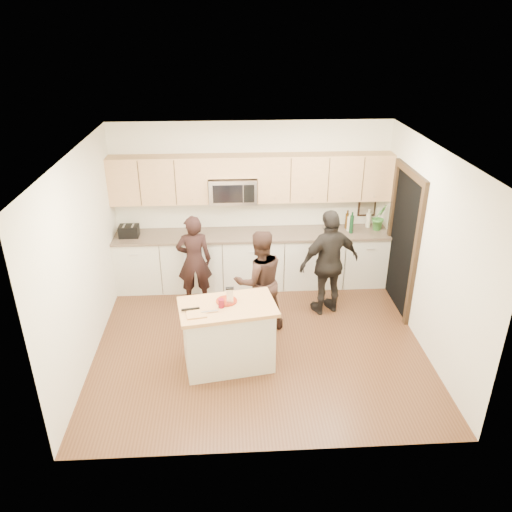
{
  "coord_description": "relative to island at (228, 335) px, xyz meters",
  "views": [
    {
      "loc": [
        -0.38,
        -5.84,
        4.14
      ],
      "look_at": [
        -0.02,
        0.35,
        1.16
      ],
      "focal_mm": 35.0,
      "sensor_mm": 36.0,
      "label": 1
    }
  ],
  "objects": [
    {
      "name": "tongs",
      "position": [
        -0.45,
        -0.11,
        0.47
      ],
      "size": [
        0.23,
        0.06,
        0.02
      ],
      "primitive_type": "cube",
      "rotation": [
        0.0,
        0.0,
        0.16
      ],
      "color": "black",
      "rests_on": "cutting_board"
    },
    {
      "name": "framed_picture",
      "position": [
        2.38,
        2.48,
        0.83
      ],
      "size": [
        0.3,
        0.03,
        0.38
      ],
      "color": "black",
      "rests_on": "ground"
    },
    {
      "name": "drink_glass",
      "position": [
        -0.07,
        -0.04,
        0.5
      ],
      "size": [
        0.08,
        0.08,
        0.11
      ],
      "primitive_type": "cylinder",
      "color": "maroon",
      "rests_on": "island"
    },
    {
      "name": "back_cabinetry",
      "position": [
        0.43,
        2.19,
        0.02
      ],
      "size": [
        4.5,
        0.66,
        0.94
      ],
      "color": "beige",
      "rests_on": "ground"
    },
    {
      "name": "upper_cabinetry",
      "position": [
        0.46,
        2.33,
        1.39
      ],
      "size": [
        4.5,
        0.33,
        0.75
      ],
      "color": "tan",
      "rests_on": "ground"
    },
    {
      "name": "woman_center",
      "position": [
        0.46,
        0.87,
        0.31
      ],
      "size": [
        0.86,
        0.74,
        1.53
      ],
      "primitive_type": "imported",
      "rotation": [
        0.0,
        0.0,
        3.38
      ],
      "color": "#301E18",
      "rests_on": "ground"
    },
    {
      "name": "box_grater",
      "position": [
        0.04,
        0.04,
        0.57
      ],
      "size": [
        0.1,
        0.05,
        0.21
      ],
      "color": "silver",
      "rests_on": "red_plate"
    },
    {
      "name": "doorway",
      "position": [
        2.66,
        1.4,
        0.7
      ],
      "size": [
        0.06,
        1.25,
        2.2
      ],
      "color": "black",
      "rests_on": "ground"
    },
    {
      "name": "dish_towel",
      "position": [
        -0.52,
        2.0,
        0.35
      ],
      "size": [
        0.34,
        0.6,
        0.48
      ],
      "color": "white",
      "rests_on": "ground"
    },
    {
      "name": "microwave",
      "position": [
        0.12,
        2.3,
        1.2
      ],
      "size": [
        0.76,
        0.41,
        0.4
      ],
      "color": "silver",
      "rests_on": "ground"
    },
    {
      "name": "red_plate",
      "position": [
        -0.01,
        0.09,
        0.45
      ],
      "size": [
        0.27,
        0.27,
        0.02
      ],
      "primitive_type": "cylinder",
      "color": "maroon",
      "rests_on": "island"
    },
    {
      "name": "island",
      "position": [
        0.0,
        0.0,
        0.0
      ],
      "size": [
        1.3,
        0.89,
        0.9
      ],
      "rotation": [
        0.0,
        0.0,
        0.16
      ],
      "color": "beige",
      "rests_on": "ground"
    },
    {
      "name": "toaster",
      "position": [
        -1.56,
        2.17,
        0.58
      ],
      "size": [
        0.31,
        0.23,
        0.19
      ],
      "color": "black",
      "rests_on": "back_cabinetry"
    },
    {
      "name": "woman_left",
      "position": [
        -0.5,
        1.62,
        0.29
      ],
      "size": [
        0.56,
        0.39,
        1.48
      ],
      "primitive_type": "imported",
      "rotation": [
        0.0,
        0.0,
        3.21
      ],
      "color": "black",
      "rests_on": "ground"
    },
    {
      "name": "orchid",
      "position": [
        2.53,
        2.22,
        0.71
      ],
      "size": [
        0.3,
        0.27,
        0.44
      ],
      "primitive_type": "imported",
      "rotation": [
        0.0,
        0.0,
        0.35
      ],
      "color": "#3A7A30",
      "rests_on": "back_cabinetry"
    },
    {
      "name": "woman_right",
      "position": [
        1.53,
        1.25,
        0.38
      ],
      "size": [
        1.05,
        0.7,
        1.66
      ],
      "primitive_type": "imported",
      "rotation": [
        0.0,
        0.0,
        3.48
      ],
      "color": "black",
      "rests_on": "ground"
    },
    {
      "name": "room_shell",
      "position": [
        0.43,
        0.5,
        1.28
      ],
      "size": [
        4.52,
        4.02,
        2.71
      ],
      "color": "beige",
      "rests_on": "ground"
    },
    {
      "name": "cutting_board",
      "position": [
        -0.37,
        -0.2,
        0.46
      ],
      "size": [
        0.26,
        0.22,
        0.02
      ],
      "primitive_type": "cube",
      "rotation": [
        0.0,
        0.0,
        0.16
      ],
      "color": "tan",
      "rests_on": "island"
    },
    {
      "name": "knife",
      "position": [
        -0.21,
        -0.16,
        0.47
      ],
      "size": [
        0.21,
        0.06,
        0.01
      ],
      "primitive_type": "cube",
      "rotation": [
        0.0,
        0.0,
        0.16
      ],
      "color": "silver",
      "rests_on": "cutting_board"
    },
    {
      "name": "bottle_cluster",
      "position": [
        2.09,
        2.25,
        0.65
      ],
      "size": [
        0.7,
        0.32,
        0.36
      ],
      "color": "black",
      "rests_on": "back_cabinetry"
    },
    {
      "name": "floor",
      "position": [
        0.43,
        0.5,
        -0.45
      ],
      "size": [
        4.5,
        4.5,
        0.0
      ],
      "primitive_type": "plane",
      "color": "#54311C",
      "rests_on": "ground"
    }
  ]
}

